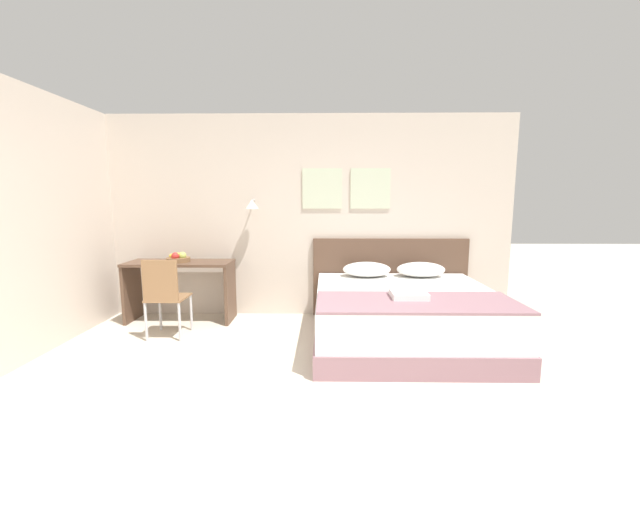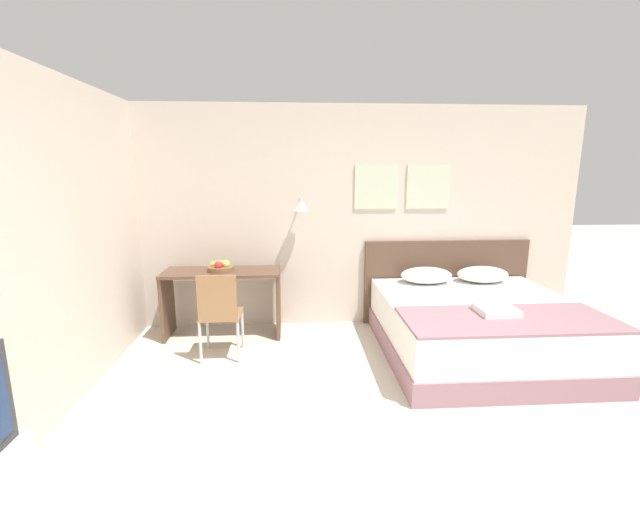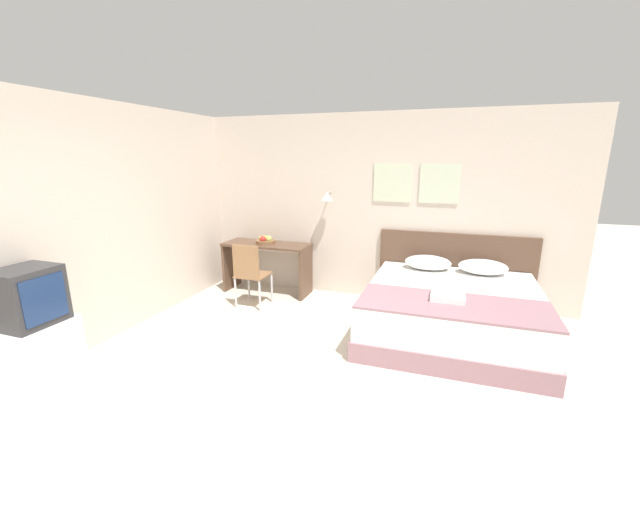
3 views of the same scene
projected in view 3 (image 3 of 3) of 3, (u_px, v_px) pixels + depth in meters
ground_plane at (285, 410)px, 3.26m from camera, size 24.00×24.00×0.00m
wall_back at (368, 208)px, 5.67m from camera, size 5.72×0.31×2.65m
wall_left at (40, 235)px, 3.70m from camera, size 0.06×5.98×2.65m
bed at (451, 313)px, 4.55m from camera, size 1.94×1.98×0.59m
headboard at (454, 271)px, 5.43m from camera, size 2.06×0.06×1.05m
pillow_left at (428, 263)px, 5.24m from camera, size 0.61×0.40×0.19m
pillow_right at (483, 267)px, 5.02m from camera, size 0.61×0.40×0.19m
throw_blanket at (453, 305)px, 3.95m from camera, size 1.88×0.79×0.02m
folded_towel_near_foot at (448, 296)px, 4.08m from camera, size 0.34×0.32×0.06m
desk at (267, 258)px, 6.02m from camera, size 1.32×0.52×0.77m
desk_chair at (250, 271)px, 5.38m from camera, size 0.41×0.41×0.91m
fruit_bowl at (266, 241)px, 5.93m from camera, size 0.29×0.29×0.13m
tv_stand at (39, 356)px, 3.52m from camera, size 0.43×0.61×0.62m
television at (28, 297)px, 3.38m from camera, size 0.42×0.47×0.51m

